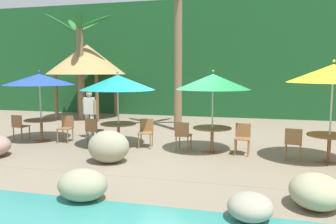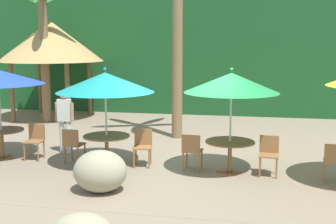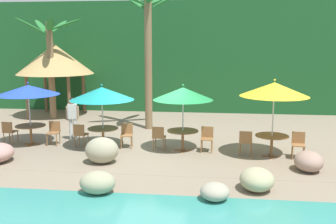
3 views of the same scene
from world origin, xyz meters
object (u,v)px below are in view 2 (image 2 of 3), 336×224
at_px(chair_teal_inland, 73,143).
at_px(chair_blue_seaward, 35,139).
at_px(dining_table_green, 230,147).
at_px(chair_yellow_inland, 334,160).
at_px(chair_teal_seaward, 143,144).
at_px(umbrella_teal, 105,82).
at_px(dining_table_blue, 1,135).
at_px(chair_green_seaward, 269,152).
at_px(palapa_hut, 51,41).
at_px(umbrella_green, 231,83).
at_px(waiter_in_white, 64,116).
at_px(chair_green_inland, 192,149).
at_px(palm_tree_second, 178,7).
at_px(palm_tree_nearest, 44,31).
at_px(dining_table_teal, 107,141).

bearing_deg(chair_teal_inland, chair_blue_seaward, 165.96).
bearing_deg(dining_table_green, chair_yellow_inland, -9.69).
bearing_deg(chair_teal_seaward, umbrella_teal, -166.73).
distance_m(dining_table_blue, chair_green_seaward, 6.58).
bearing_deg(palapa_hut, umbrella_green, -39.95).
bearing_deg(dining_table_green, chair_teal_inland, 179.40).
height_order(chair_blue_seaward, waiter_in_white, waiter_in_white).
xyz_separation_m(chair_green_inland, chair_yellow_inland, (3.01, -0.35, 0.00)).
distance_m(dining_table_blue, chair_teal_inland, 1.97).
bearing_deg(palm_tree_second, palm_tree_nearest, 161.58).
relative_size(palm_tree_nearest, waiter_in_white, 2.93).
height_order(dining_table_blue, palapa_hut, palapa_hut).
relative_size(dining_table_blue, chair_green_seaward, 1.26).
distance_m(palm_tree_second, palapa_hut, 5.89).
bearing_deg(palm_tree_second, chair_blue_seaward, -134.70).
height_order(chair_teal_seaward, palm_tree_second, palm_tree_second).
distance_m(palm_tree_second, waiter_in_white, 4.62).
bearing_deg(umbrella_teal, waiter_in_white, 146.49).
bearing_deg(chair_blue_seaward, chair_green_seaward, -2.74).
bearing_deg(chair_green_seaward, chair_yellow_inland, -17.61).
distance_m(chair_blue_seaward, palm_tree_second, 5.58).
bearing_deg(palm_tree_second, chair_green_seaward, -52.21).
height_order(chair_green_seaward, chair_yellow_inland, same).
distance_m(dining_table_blue, dining_table_green, 5.72).
bearing_deg(chair_yellow_inland, palm_tree_second, 135.94).
bearing_deg(chair_yellow_inland, waiter_in_white, 167.92).
distance_m(dining_table_blue, chair_blue_seaward, 0.86).
bearing_deg(dining_table_teal, waiter_in_white, 146.49).
bearing_deg(chair_teal_seaward, waiter_in_white, 161.19).
bearing_deg(umbrella_green, dining_table_teal, 179.10).
height_order(palm_tree_nearest, palapa_hut, palm_tree_nearest).
xyz_separation_m(dining_table_green, chair_green_seaward, (0.85, 0.05, -0.10)).
xyz_separation_m(dining_table_teal, palm_tree_second, (1.12, 3.40, 3.33)).
distance_m(chair_teal_inland, umbrella_green, 4.05).
bearing_deg(waiter_in_white, chair_teal_seaward, -18.81).
xyz_separation_m(chair_teal_inland, waiter_in_white, (-0.64, 0.99, 0.47)).
bearing_deg(dining_table_green, chair_green_inland, -178.65).
height_order(chair_green_seaward, palm_tree_nearest, palm_tree_nearest).
distance_m(dining_table_blue, palm_tree_second, 6.10).
xyz_separation_m(chair_green_inland, palapa_hut, (-6.19, 5.92, 2.43)).
height_order(chair_blue_seaward, chair_yellow_inland, same).
relative_size(umbrella_teal, dining_table_green, 2.13).
height_order(dining_table_blue, chair_blue_seaward, chair_blue_seaward).
distance_m(chair_green_inland, palapa_hut, 8.90).
bearing_deg(waiter_in_white, palm_tree_nearest, 121.70).
bearing_deg(dining_table_teal, palapa_hut, 125.29).
height_order(dining_table_green, waiter_in_white, waiter_in_white).
height_order(dining_table_blue, dining_table_teal, same).
xyz_separation_m(dining_table_blue, palapa_hut, (-1.32, 5.72, 2.33)).
distance_m(dining_table_teal, chair_teal_seaward, 0.86).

